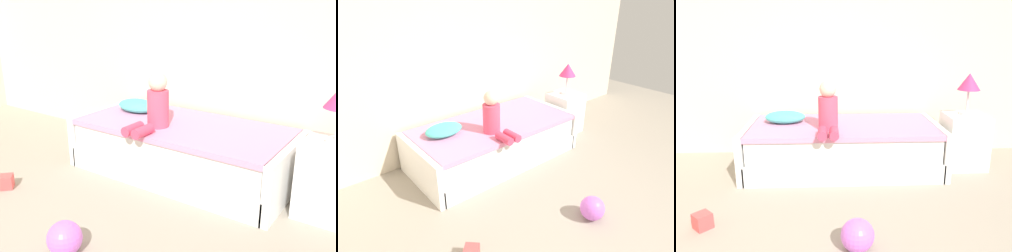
# 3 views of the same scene
# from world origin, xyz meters

# --- Properties ---
(wall_rear) EXTENTS (7.20, 0.10, 2.90)m
(wall_rear) POSITION_xyz_m (0.00, 2.60, 1.45)
(wall_rear) COLOR beige
(wall_rear) RESTS_ON ground
(bed) EXTENTS (2.11, 1.00, 0.50)m
(bed) POSITION_xyz_m (0.20, 2.00, 0.25)
(bed) COLOR white
(bed) RESTS_ON ground
(nightstand) EXTENTS (0.44, 0.44, 0.60)m
(nightstand) POSITION_xyz_m (1.55, 1.98, 0.30)
(nightstand) COLOR white
(nightstand) RESTS_ON ground
(table_lamp) EXTENTS (0.24, 0.24, 0.45)m
(table_lamp) POSITION_xyz_m (1.55, 1.98, 0.94)
(table_lamp) COLOR silver
(table_lamp) RESTS_ON nightstand
(child_figure) EXTENTS (0.20, 0.51, 0.50)m
(child_figure) POSITION_xyz_m (0.04, 1.77, 0.70)
(child_figure) COLOR #E04C6B
(child_figure) RESTS_ON bed
(pillow) EXTENTS (0.44, 0.30, 0.13)m
(pillow) POSITION_xyz_m (-0.44, 2.10, 0.56)
(pillow) COLOR #4CCCBC
(pillow) RESTS_ON bed
(toy_ball) EXTENTS (0.24, 0.24, 0.24)m
(toy_ball) POSITION_xyz_m (0.24, 0.49, 0.12)
(toy_ball) COLOR #CC66D8
(toy_ball) RESTS_ON ground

